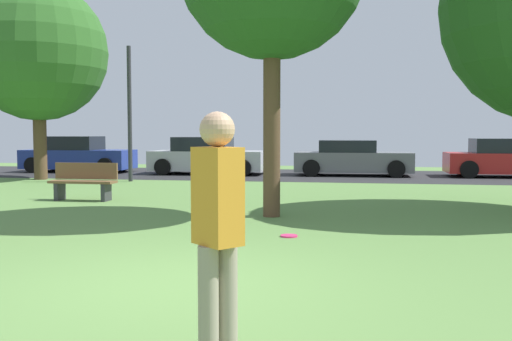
# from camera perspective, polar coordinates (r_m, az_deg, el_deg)

# --- Properties ---
(ground_plane) EXTENTS (44.00, 44.00, 0.00)m
(ground_plane) POSITION_cam_1_polar(r_m,az_deg,el_deg) (6.32, -8.64, -11.19)
(ground_plane) COLOR #5B8442
(road_strip) EXTENTS (44.00, 6.40, 0.01)m
(road_strip) POSITION_cam_1_polar(r_m,az_deg,el_deg) (21.94, 4.72, -0.45)
(road_strip) COLOR #28282B
(road_strip) RESTS_ON ground_plane
(oak_tree_left) EXTENTS (4.76, 4.76, 6.80)m
(oak_tree_left) POSITION_cam_1_polar(r_m,az_deg,el_deg) (21.33, -21.07, 11.04)
(oak_tree_left) COLOR brown
(oak_tree_left) RESTS_ON ground_plane
(person_thrower) EXTENTS (0.39, 0.38, 1.77)m
(person_thrower) POSITION_cam_1_polar(r_m,az_deg,el_deg) (3.86, -3.87, -5.77)
(person_thrower) COLOR gray
(person_thrower) RESTS_ON ground_plane
(frisbee_disc) EXTENTS (0.27, 0.27, 0.03)m
(frisbee_disc) POSITION_cam_1_polar(r_m,az_deg,el_deg) (8.98, 3.34, -6.57)
(frisbee_disc) COLOR #EA2D6B
(frisbee_disc) RESTS_ON ground_plane
(parked_car_blue) EXTENTS (4.50, 1.93, 1.48)m
(parked_car_blue) POSITION_cam_1_polar(r_m,az_deg,el_deg) (24.65, -17.50, 1.42)
(parked_car_blue) COLOR #233893
(parked_car_blue) RESTS_ON ground_plane
(parked_car_silver) EXTENTS (4.46, 2.08, 1.46)m
(parked_car_silver) POSITION_cam_1_polar(r_m,az_deg,el_deg) (22.39, -4.91, 1.35)
(parked_car_silver) COLOR #B7B7BC
(parked_car_silver) RESTS_ON ground_plane
(parked_car_grey) EXTENTS (4.37, 1.97, 1.34)m
(parked_car_grey) POSITION_cam_1_polar(r_m,az_deg,el_deg) (21.88, 9.65, 1.14)
(parked_car_grey) COLOR slate
(parked_car_grey) RESTS_ON ground_plane
(parked_car_red) EXTENTS (4.42, 2.01, 1.42)m
(parked_car_red) POSITION_cam_1_polar(r_m,az_deg,el_deg) (22.78, 23.92, 1.03)
(parked_car_red) COLOR #B21E1E
(parked_car_red) RESTS_ON ground_plane
(park_bench) EXTENTS (1.60, 0.45, 0.90)m
(park_bench) POSITION_cam_1_polar(r_m,az_deg,el_deg) (14.31, -16.90, -1.03)
(park_bench) COLOR brown
(park_bench) RESTS_ON ground_plane
(street_lamp_post) EXTENTS (0.14, 0.14, 4.50)m
(street_lamp_post) POSITION_cam_1_polar(r_m,az_deg,el_deg) (19.46, -12.58, 5.55)
(street_lamp_post) COLOR #2D2D33
(street_lamp_post) RESTS_ON ground_plane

